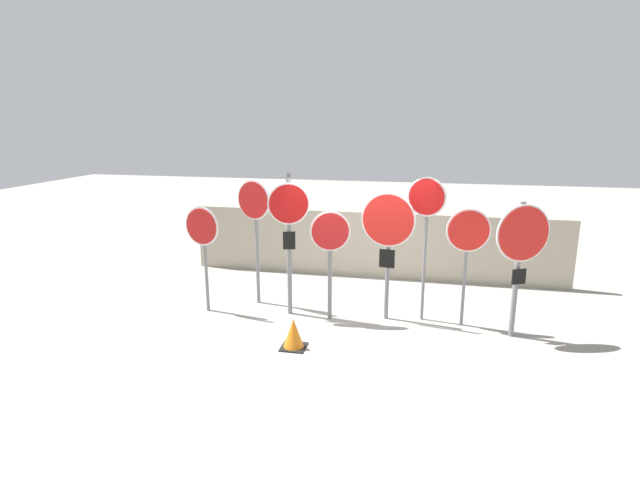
# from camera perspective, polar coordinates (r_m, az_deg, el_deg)

# --- Properties ---
(ground_plane) EXTENTS (40.00, 40.00, 0.00)m
(ground_plane) POSITION_cam_1_polar(r_m,az_deg,el_deg) (9.19, 4.45, -8.65)
(ground_plane) COLOR gray
(fence_back) EXTENTS (8.36, 0.12, 1.48)m
(fence_back) POSITION_cam_1_polar(r_m,az_deg,el_deg) (11.22, 6.18, -0.56)
(fence_back) COLOR #A89E89
(fence_back) RESTS_ON ground
(stop_sign_0) EXTENTS (0.69, 0.19, 1.97)m
(stop_sign_0) POSITION_cam_1_polar(r_m,az_deg,el_deg) (9.19, -13.27, 0.63)
(stop_sign_0) COLOR slate
(stop_sign_0) RESTS_ON ground
(stop_sign_1) EXTENTS (0.71, 0.28, 2.40)m
(stop_sign_1) POSITION_cam_1_polar(r_m,az_deg,el_deg) (9.37, -7.50, 3.01)
(stop_sign_1) COLOR slate
(stop_sign_1) RESTS_ON ground
(stop_sign_2) EXTENTS (0.71, 0.25, 2.59)m
(stop_sign_2) POSITION_cam_1_polar(r_m,az_deg,el_deg) (8.76, -3.58, 1.98)
(stop_sign_2) COLOR slate
(stop_sign_2) RESTS_ON ground
(stop_sign_3) EXTENTS (0.68, 0.20, 1.96)m
(stop_sign_3) POSITION_cam_1_polar(r_m,az_deg,el_deg) (8.60, 1.17, -0.38)
(stop_sign_3) COLOR slate
(stop_sign_3) RESTS_ON ground
(stop_sign_4) EXTENTS (0.93, 0.19, 2.29)m
(stop_sign_4) POSITION_cam_1_polar(r_m,az_deg,el_deg) (8.61, 7.77, 1.02)
(stop_sign_4) COLOR slate
(stop_sign_4) RESTS_ON ground
(stop_sign_5) EXTENTS (0.65, 0.21, 2.55)m
(stop_sign_5) POSITION_cam_1_polar(r_m,az_deg,el_deg) (8.63, 12.03, 3.01)
(stop_sign_5) COLOR slate
(stop_sign_5) RESTS_ON ground
(stop_sign_6) EXTENTS (0.73, 0.15, 2.06)m
(stop_sign_6) POSITION_cam_1_polar(r_m,az_deg,el_deg) (8.62, 16.54, 0.14)
(stop_sign_6) COLOR slate
(stop_sign_6) RESTS_ON ground
(stop_sign_7) EXTENTS (0.85, 0.40, 2.24)m
(stop_sign_7) POSITION_cam_1_polar(r_m,az_deg,el_deg) (8.45, 22.02, -0.63)
(stop_sign_7) COLOR slate
(stop_sign_7) RESTS_ON ground
(traffic_cone_0) EXTENTS (0.39, 0.39, 0.48)m
(traffic_cone_0) POSITION_cam_1_polar(r_m,az_deg,el_deg) (7.90, -3.05, -10.61)
(traffic_cone_0) COLOR black
(traffic_cone_0) RESTS_ON ground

